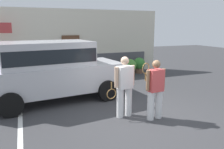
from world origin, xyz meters
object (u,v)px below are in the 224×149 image
Objects in this scene: parked_suv at (52,68)px; tennis_player_man at (124,86)px; potted_plant_by_porch at (130,66)px; tennis_player_woman at (155,89)px; potted_plant_secondary at (139,64)px.

tennis_player_man is at bearing -59.61° from parked_suv.
parked_suv is 5.46× the size of potted_plant_by_porch.
parked_suv is 2.77× the size of tennis_player_man.
tennis_player_woman reaches higher than potted_plant_secondary.
parked_suv reaches higher than potted_plant_by_porch.
potted_plant_secondary is (2.68, 5.82, -0.39)m from tennis_player_woman.
parked_suv is 2.84m from tennis_player_man.
potted_plant_by_porch is (4.31, 2.65, -0.66)m from parked_suv.
tennis_player_man is at bearing -118.01° from potted_plant_by_porch.
potted_plant_by_porch is 0.88m from potted_plant_secondary.
tennis_player_woman reaches higher than potted_plant_by_porch.
tennis_player_woman is (2.40, -2.75, -0.28)m from parked_suv.
parked_suv is 5.97m from potted_plant_secondary.
potted_plant_secondary is at bearing -120.04° from tennis_player_woman.
potted_plant_by_porch is at bearing -151.01° from potted_plant_secondary.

